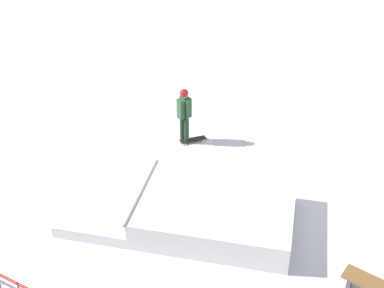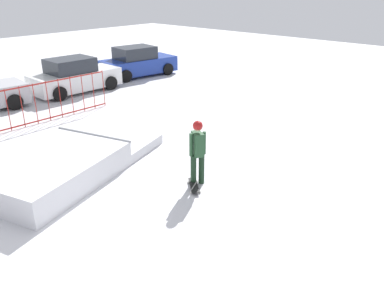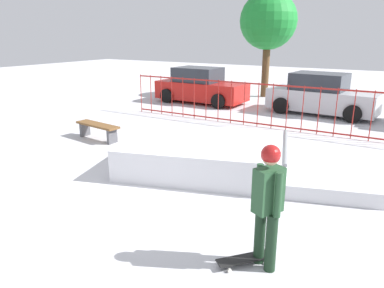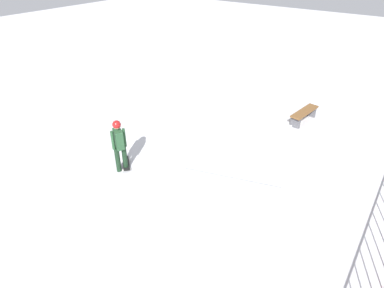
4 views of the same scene
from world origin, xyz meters
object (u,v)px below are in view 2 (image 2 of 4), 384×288
skater (198,148)px  skateboard (194,185)px  parked_car_white (75,77)px  parked_car_blue (138,63)px  skate_ramp (63,164)px

skater → skateboard: skater is taller
skater → parked_car_white: (2.96, 10.30, -0.28)m
parked_car_white → parked_car_blue: same height
skate_ramp → skater: skater is taller
skate_ramp → skateboard: (1.81, -3.11, -0.24)m
skateboard → parked_car_white: 10.90m
skate_ramp → skateboard: bearing=-76.5°
skateboard → parked_car_blue: size_ratio=0.17×
skater → skate_ramp: bearing=-118.2°
skater → skateboard: 0.97m
parked_car_white → skate_ramp: bearing=-123.3°
skater → parked_car_blue: 12.87m
skate_ramp → parked_car_blue: parked_car_blue is taller
skater → skateboard: (-0.24, -0.09, -0.93)m
skate_ramp → parked_car_blue: size_ratio=1.38×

